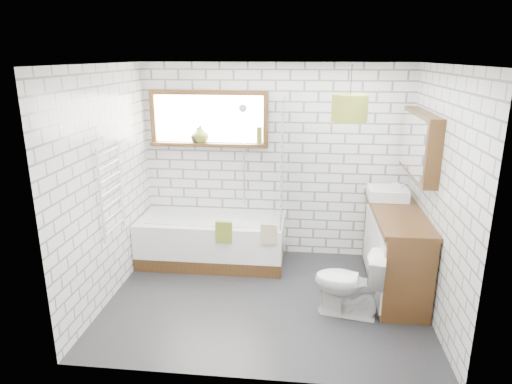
# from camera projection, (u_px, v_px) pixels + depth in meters

# --- Properties ---
(floor) EXTENTS (3.40, 2.60, 0.01)m
(floor) POSITION_uv_depth(u_px,v_px,m) (265.00, 299.00, 5.03)
(floor) COLOR black
(floor) RESTS_ON ground
(ceiling) EXTENTS (3.40, 2.60, 0.01)m
(ceiling) POSITION_uv_depth(u_px,v_px,m) (267.00, 63.00, 4.31)
(ceiling) COLOR white
(ceiling) RESTS_ON ground
(wall_back) EXTENTS (3.40, 0.01, 2.50)m
(wall_back) POSITION_uv_depth(u_px,v_px,m) (275.00, 162.00, 5.91)
(wall_back) COLOR white
(wall_back) RESTS_ON ground
(wall_front) EXTENTS (3.40, 0.01, 2.50)m
(wall_front) POSITION_uv_depth(u_px,v_px,m) (251.00, 240.00, 3.43)
(wall_front) COLOR white
(wall_front) RESTS_ON ground
(wall_left) EXTENTS (0.01, 2.60, 2.50)m
(wall_left) POSITION_uv_depth(u_px,v_px,m) (107.00, 186.00, 4.85)
(wall_left) COLOR white
(wall_left) RESTS_ON ground
(wall_right) EXTENTS (0.01, 2.60, 2.50)m
(wall_right) POSITION_uv_depth(u_px,v_px,m) (438.00, 196.00, 4.49)
(wall_right) COLOR white
(wall_right) RESTS_ON ground
(window) EXTENTS (1.52, 0.16, 0.68)m
(window) POSITION_uv_depth(u_px,v_px,m) (209.00, 119.00, 5.80)
(window) COLOR #36200F
(window) RESTS_ON wall_back
(towel_radiator) EXTENTS (0.06, 0.52, 1.00)m
(towel_radiator) POSITION_uv_depth(u_px,v_px,m) (111.00, 190.00, 4.86)
(towel_radiator) COLOR white
(towel_radiator) RESTS_ON wall_left
(mirror_cabinet) EXTENTS (0.16, 1.20, 0.70)m
(mirror_cabinet) POSITION_uv_depth(u_px,v_px,m) (419.00, 144.00, 4.95)
(mirror_cabinet) COLOR #36200F
(mirror_cabinet) RESTS_ON wall_right
(shower_riser) EXTENTS (0.02, 0.02, 1.30)m
(shower_riser) POSITION_uv_depth(u_px,v_px,m) (244.00, 155.00, 5.88)
(shower_riser) COLOR silver
(shower_riser) RESTS_ON wall_back
(bathtub) EXTENTS (1.83, 0.81, 0.59)m
(bathtub) POSITION_uv_depth(u_px,v_px,m) (212.00, 240.00, 5.88)
(bathtub) COLOR white
(bathtub) RESTS_ON floor
(shower_screen) EXTENTS (0.02, 0.72, 1.50)m
(shower_screen) POSITION_uv_depth(u_px,v_px,m) (283.00, 162.00, 5.48)
(shower_screen) COLOR white
(shower_screen) RESTS_ON bathtub
(towel_green) EXTENTS (0.19, 0.05, 0.27)m
(towel_green) POSITION_uv_depth(u_px,v_px,m) (224.00, 232.00, 5.39)
(towel_green) COLOR olive
(towel_green) RESTS_ON bathtub
(towel_beige) EXTENTS (0.19, 0.05, 0.25)m
(towel_beige) POSITION_uv_depth(u_px,v_px,m) (269.00, 234.00, 5.33)
(towel_beige) COLOR tan
(towel_beige) RESTS_ON bathtub
(vanity) EXTENTS (0.53, 1.65, 0.94)m
(vanity) POSITION_uv_depth(u_px,v_px,m) (395.00, 248.00, 5.19)
(vanity) COLOR #36200F
(vanity) RESTS_ON floor
(basin) EXTENTS (0.45, 0.39, 0.13)m
(basin) POSITION_uv_depth(u_px,v_px,m) (388.00, 193.00, 5.41)
(basin) COLOR white
(basin) RESTS_ON vanity
(tap) EXTENTS (0.03, 0.03, 0.14)m
(tap) POSITION_uv_depth(u_px,v_px,m) (402.00, 189.00, 5.38)
(tap) COLOR silver
(tap) RESTS_ON vanity
(toilet) EXTENTS (0.52, 0.76, 0.71)m
(toilet) POSITION_uv_depth(u_px,v_px,m) (349.00, 283.00, 4.65)
(toilet) COLOR white
(toilet) RESTS_ON floor
(vase_olive) EXTENTS (0.26, 0.26, 0.22)m
(vase_olive) POSITION_uv_depth(u_px,v_px,m) (201.00, 136.00, 5.84)
(vase_olive) COLOR olive
(vase_olive) RESTS_ON window
(vase_dark) EXTENTS (0.24, 0.24, 0.19)m
(vase_dark) POSITION_uv_depth(u_px,v_px,m) (198.00, 137.00, 5.85)
(vase_dark) COLOR black
(vase_dark) RESTS_ON window
(bottle) EXTENTS (0.09, 0.09, 0.21)m
(bottle) POSITION_uv_depth(u_px,v_px,m) (259.00, 137.00, 5.76)
(bottle) COLOR olive
(bottle) RESTS_ON window
(pendant) EXTENTS (0.34, 0.34, 0.25)m
(pendant) POSITION_uv_depth(u_px,v_px,m) (350.00, 108.00, 4.33)
(pendant) COLOR olive
(pendant) RESTS_ON ceiling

